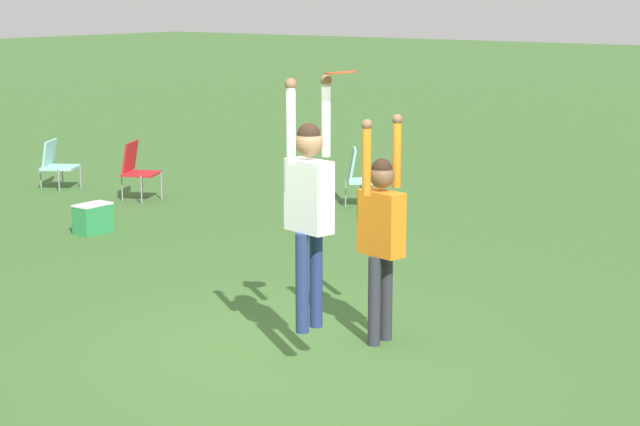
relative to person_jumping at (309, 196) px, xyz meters
The scene contains 8 objects.
ground_plane 1.58m from the person_jumping, 57.44° to the left, with size 120.00×120.00×0.00m, color #3D662D.
person_jumping is the anchor object (origin of this frame).
person_defending 0.98m from the person_jumping, 11.88° to the right, with size 0.62×0.50×2.19m.
frisbee 1.12m from the person_jumping, 44.54° to the right, with size 0.28×0.28×0.04m.
camping_chair_0 7.46m from the person_jumping, 31.18° to the left, with size 0.69×0.77×0.90m.
camping_chair_1 8.41m from the person_jumping, 56.86° to the left, with size 0.70×0.77×0.94m.
camping_chair_3 10.02m from the person_jumping, 63.21° to the left, with size 0.77×0.84×0.82m.
cooler_box 6.35m from the person_jumping, 66.50° to the left, with size 0.52×0.31×0.42m.
Camera 1 is at (-7.53, -5.86, 3.31)m, focal length 60.00 mm.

